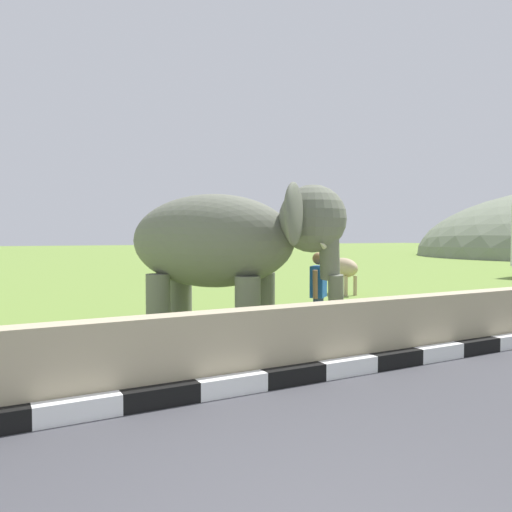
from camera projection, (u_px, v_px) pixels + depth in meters
striped_curb at (121, 403)px, 5.46m from camera, size 16.20×0.20×0.24m
barrier_parapet at (288, 342)px, 6.83m from camera, size 28.00×0.36×1.00m
elephant at (230, 243)px, 8.97m from camera, size 3.82×3.85×2.83m
person_handler at (318, 291)px, 9.26m from camera, size 0.54×0.49×1.66m
cow_near at (342, 268)px, 16.80m from camera, size 0.74×1.91×1.23m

